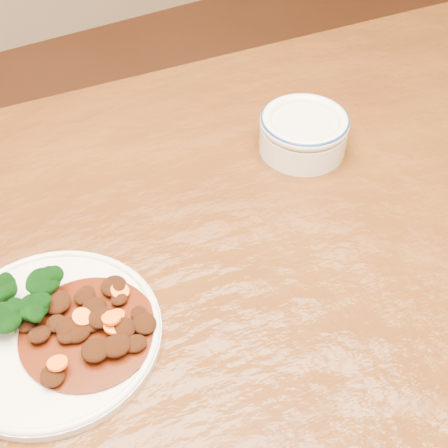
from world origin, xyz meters
TOP-DOWN VIEW (x-y plane):
  - dining_table at (0.00, 0.00)m, footprint 1.57×1.03m
  - dinner_plate at (-0.18, 0.02)m, footprint 0.23×0.23m
  - broccoli_florets at (-0.21, 0.06)m, footprint 0.11×0.07m
  - mince_stew at (-0.14, -0.00)m, footprint 0.15×0.15m
  - dip_bowl at (0.23, 0.15)m, footprint 0.12×0.12m

SIDE VIEW (x-z plane):
  - dining_table at x=0.00m, z-range 0.30..1.05m
  - dinner_plate at x=-0.18m, z-range 0.75..0.76m
  - mince_stew at x=-0.14m, z-range 0.76..0.78m
  - dip_bowl at x=0.23m, z-range 0.75..0.81m
  - broccoli_florets at x=-0.21m, z-range 0.76..0.80m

